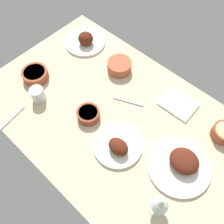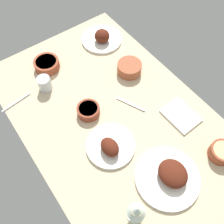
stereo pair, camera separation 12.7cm
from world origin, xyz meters
TOP-DOWN VIEW (x-y plane):
  - dining_table at (0.00, 0.00)cm, footprint 140.00×90.00cm
  - plate_center_main at (-42.37, -0.81)cm, footprint 29.44×29.44cm
  - plate_near_viewer at (47.77, -27.00)cm, footprint 25.63×25.63cm
  - plate_far_side at (-15.02, 12.09)cm, footprint 23.83×23.83cm
  - bowl_cream at (7.78, 9.49)cm, footprint 11.78×11.78cm
  - bowl_pasta at (48.69, 11.70)cm, footprint 14.61×14.61cm
  - bowl_onions at (17.60, -25.33)cm, footprint 14.04×14.04cm
  - bowl_potatoes at (-48.57, -27.97)cm, footprint 11.49×11.49cm
  - wine_glass at (-45.69, 21.55)cm, footprint 7.60×7.60cm
  - water_tumbler at (35.56, 19.75)cm, footprint 7.30×7.30cm
  - folded_napkin at (-22.28, -28.22)cm, footprint 18.28×14.45cm
  - fork_loose at (36.26, 37.58)cm, footprint 3.14×17.51cm
  - spoon_loose at (-1.22, -11.57)cm, footprint 15.75×7.72cm

SIDE VIEW (x-z plane):
  - dining_table at x=0.00cm, z-range 0.00..4.00cm
  - fork_loose at x=36.26cm, z-range 4.00..4.80cm
  - spoon_loose at x=-1.22cm, z-range 4.00..4.80cm
  - folded_napkin at x=-22.28cm, z-range 4.00..5.20cm
  - plate_far_side at x=-15.02cm, z-range 2.24..10.18cm
  - plate_near_viewer at x=47.77cm, z-range 1.94..11.25cm
  - plate_center_main at x=-42.37cm, z-range 2.51..10.70cm
  - bowl_cream at x=7.78cm, z-range 4.23..9.08cm
  - bowl_pasta at x=48.69cm, z-range 4.24..9.49cm
  - bowl_potatoes at x=-48.57cm, z-range 4.25..10.11cm
  - bowl_onions at x=17.60cm, z-range 4.25..10.28cm
  - water_tumbler at x=35.56cm, z-range 4.00..12.23cm
  - wine_glass at x=-45.69cm, z-range 6.93..20.93cm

